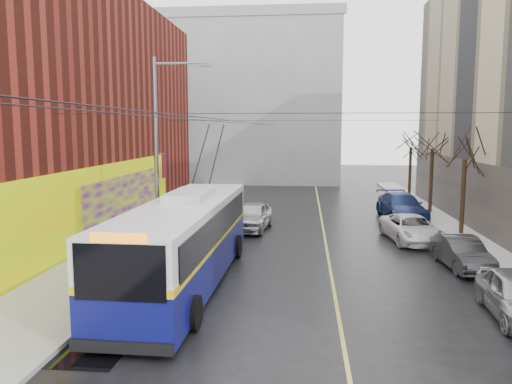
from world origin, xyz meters
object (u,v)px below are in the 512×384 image
at_px(tree_far, 411,137).
at_px(parked_car_c, 411,228).
at_px(tree_near, 466,145).
at_px(following_car, 252,216).
at_px(tree_mid, 433,138).
at_px(parked_car_d, 401,206).
at_px(trolleybus, 184,241).
at_px(pedestrian_c, 165,223).
at_px(parked_car_b, 462,253).
at_px(pedestrian_b, 120,239).
at_px(pedestrian_a, 129,241).
at_px(streetlight_pole, 160,151).

xyz_separation_m(tree_far, parked_car_c, (-3.05, -15.74, -4.46)).
height_order(tree_near, following_car, tree_near).
xyz_separation_m(tree_mid, parked_car_d, (-2.32, -2.11, -4.42)).
bearing_deg(parked_car_c, tree_far, 71.40).
bearing_deg(trolleybus, pedestrian_c, 112.60).
relative_size(parked_car_b, pedestrian_c, 2.43).
bearing_deg(tree_near, pedestrian_b, -158.09).
bearing_deg(following_car, pedestrian_a, -112.55).
relative_size(tree_near, pedestrian_c, 3.84).
xyz_separation_m(tree_far, following_car, (-11.66, -13.48, -4.33)).
bearing_deg(following_car, parked_car_c, -8.95).
distance_m(streetlight_pole, pedestrian_a, 4.21).
distance_m(tree_mid, pedestrian_b, 22.17).
relative_size(parked_car_c, pedestrian_b, 3.10).
bearing_deg(parked_car_c, tree_near, 22.10).
relative_size(trolleybus, parked_car_c, 2.62).
xyz_separation_m(tree_near, parked_car_d, (-2.32, 4.89, -4.14)).
distance_m(parked_car_b, following_car, 12.08).
bearing_deg(pedestrian_a, tree_near, -50.58).
relative_size(pedestrian_a, pedestrian_b, 1.19).
relative_size(parked_car_d, pedestrian_a, 3.04).
bearing_deg(parked_car_b, streetlight_pole, 171.80).
relative_size(trolleybus, pedestrian_a, 6.84).
bearing_deg(pedestrian_c, pedestrian_b, 140.00).
xyz_separation_m(trolleybus, parked_car_d, (10.75, 14.92, -0.86)).
xyz_separation_m(trolleybus, parked_car_b, (11.07, 3.29, -1.02)).
relative_size(streetlight_pole, tree_near, 1.41).
distance_m(tree_near, parked_car_d, 6.82).
relative_size(streetlight_pole, parked_car_b, 2.22).
bearing_deg(following_car, tree_near, 3.22).
distance_m(tree_mid, parked_car_d, 5.42).
xyz_separation_m(tree_mid, parked_car_b, (-2.00, -13.74, -4.59)).
bearing_deg(following_car, pedestrian_c, -133.40).
bearing_deg(streetlight_pole, trolleybus, -62.82).
height_order(tree_mid, trolleybus, tree_mid).
bearing_deg(parked_car_b, parked_car_d, 86.60).
relative_size(streetlight_pole, parked_car_c, 1.82).
xyz_separation_m(tree_near, parked_car_b, (-2.00, -6.74, -4.31)).
xyz_separation_m(tree_mid, pedestrian_a, (-16.08, -14.67, -4.16)).
bearing_deg(pedestrian_b, tree_mid, -27.14).
distance_m(following_car, pedestrian_c, 5.51).
bearing_deg(pedestrian_c, parked_car_d, -84.17).
xyz_separation_m(tree_near, tree_far, (0.00, 14.00, 0.17)).
distance_m(tree_far, parked_car_b, 21.31).
bearing_deg(parked_car_c, pedestrian_b, -167.58).
distance_m(tree_far, pedestrian_c, 23.66).
distance_m(parked_car_c, pedestrian_c, 12.85).
height_order(streetlight_pole, trolleybus, streetlight_pole).
height_order(tree_mid, parked_car_b, tree_mid).
height_order(tree_near, tree_far, tree_far).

